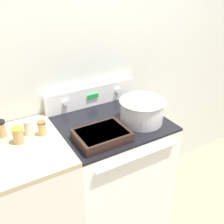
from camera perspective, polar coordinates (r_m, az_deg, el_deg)
The scene contains 11 objects.
kitchen_wall at distance 1.97m, azimuth -5.61°, elevation 9.92°, with size 8.00×0.05×2.50m.
stove_range at distance 2.08m, azimuth -0.25°, elevation -13.49°, with size 0.73×0.67×0.96m.
control_panel at distance 2.00m, azimuth -4.58°, elevation 3.57°, with size 0.73×0.07×0.16m.
side_counter at distance 1.93m, azimuth -18.71°, elevation -19.37°, with size 0.61×0.64×0.97m.
mixing_bowl at distance 1.77m, azimuth 6.51°, elevation 0.49°, with size 0.31×0.31×0.16m.
casserole_dish at distance 1.59m, azimuth -2.24°, elevation -5.05°, with size 0.32×0.24×0.06m.
ladle at distance 1.99m, azimuth 7.77°, elevation 2.03°, with size 0.08×0.32×0.08m.
spice_jar_brown_cap at distance 1.67m, azimuth -15.01°, elevation -3.39°, with size 0.05×0.05×0.09m.
spice_jar_white_cap at distance 1.70m, azimuth -17.78°, elevation -3.16°, with size 0.06×0.06×0.10m.
spice_jar_yellow_cap at distance 1.63m, azimuth -19.80°, elevation -4.76°, with size 0.07×0.07×0.10m.
spice_jar_black_cap at distance 1.73m, azimuth -23.04°, elevation -3.37°, with size 0.06×0.06×0.10m.
Camera 1 is at (-0.78, -1.03, 1.86)m, focal length 42.00 mm.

